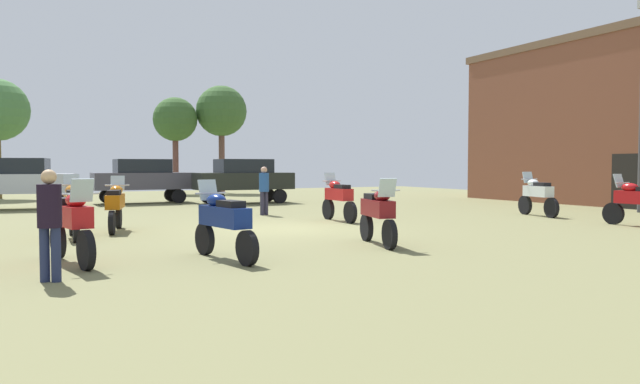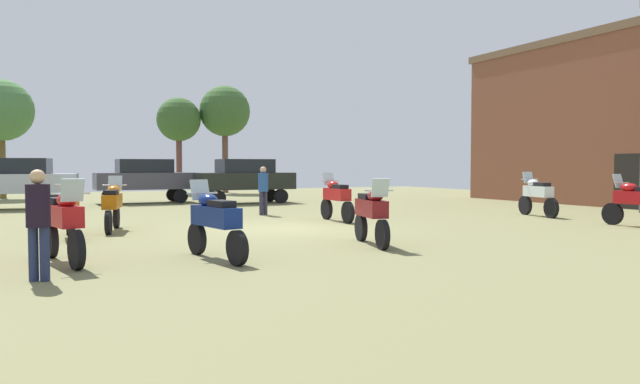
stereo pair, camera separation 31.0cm
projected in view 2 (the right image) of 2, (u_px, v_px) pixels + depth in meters
name	position (u px, v px, depth m)	size (l,w,h in m)	color
ground_plane	(280.00, 229.00, 16.12)	(44.00, 52.00, 0.02)	olive
motorcycle_1	(336.00, 198.00, 18.20)	(0.62, 2.12, 1.49)	black
motorcycle_3	(638.00, 201.00, 16.43)	(0.62, 2.24, 1.47)	black
motorcycle_4	(372.00, 212.00, 12.69)	(0.73, 2.05, 1.45)	black
motorcycle_5	(537.00, 195.00, 19.96)	(0.71, 2.10, 1.50)	black
motorcycle_6	(70.00, 207.00, 13.95)	(0.62, 2.24, 1.50)	black
motorcycle_8	(113.00, 204.00, 15.46)	(0.77, 2.14, 1.44)	black
motorcycle_9	(63.00, 221.00, 10.32)	(0.74, 2.27, 1.50)	black
motorcycle_10	(215.00, 221.00, 10.77)	(0.70, 2.21, 1.45)	black
car_2	(144.00, 177.00, 27.05)	(4.31, 1.83, 2.00)	black
car_3	(245.00, 178.00, 26.92)	(4.30, 1.81, 2.00)	black
car_4	(17.00, 179.00, 23.25)	(4.56, 2.56, 2.00)	black
person_1	(38.00, 216.00, 8.74)	(0.46, 0.46, 1.65)	#21294B
person_3	(263.00, 187.00, 20.50)	(0.41, 0.41, 1.67)	#2E2B40
tree_1	(225.00, 112.00, 37.35)	(3.17, 3.17, 6.73)	brown
tree_5	(1.00, 111.00, 30.86)	(3.21, 3.21, 6.20)	brown
tree_6	(179.00, 120.00, 36.31)	(2.67, 2.67, 5.87)	brown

